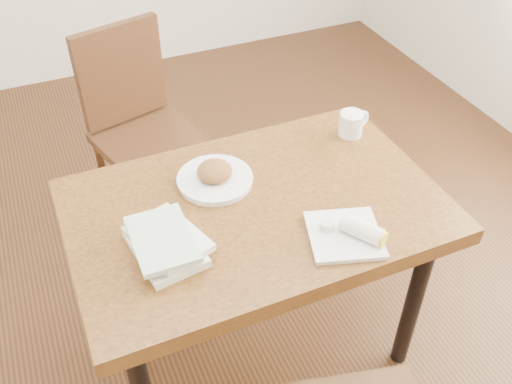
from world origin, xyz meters
name	(u,v)px	position (x,y,z in m)	size (l,w,h in m)	color
ground	(256,343)	(0.00, 0.00, -0.01)	(4.00, 5.00, 0.01)	#472814
table	(256,224)	(0.00, 0.00, 0.66)	(1.18, 0.77, 0.75)	brown
chair_far	(139,119)	(-0.17, 0.94, 0.55)	(0.52, 0.52, 0.95)	#3F2312
plate_scone	(215,176)	(-0.08, 0.15, 0.78)	(0.25, 0.25, 0.08)	white
coffee_mug	(352,123)	(0.48, 0.22, 0.80)	(0.13, 0.09, 0.09)	white
plate_burrito	(350,233)	(0.19, -0.25, 0.77)	(0.27, 0.27, 0.07)	white
book_stack	(165,242)	(-0.32, -0.08, 0.78)	(0.23, 0.29, 0.07)	white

